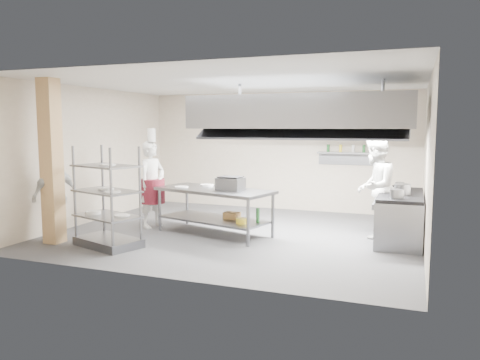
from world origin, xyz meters
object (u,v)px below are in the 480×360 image
at_px(cooking_range, 400,218).
at_px(stockpot, 402,189).
at_px(island, 214,211).
at_px(chef_line, 375,187).
at_px(chef_plating, 55,196).
at_px(pass_rack, 107,197).
at_px(griddle, 231,184).
at_px(chef_head, 152,185).

height_order(cooking_range, stockpot, stockpot).
distance_m(island, chef_line, 3.17).
height_order(island, chef_plating, chef_plating).
distance_m(pass_rack, griddle, 2.33).
relative_size(pass_rack, chef_line, 0.92).
height_order(island, griddle, griddle).
distance_m(cooking_range, chef_plating, 6.49).
xyz_separation_m(chef_line, griddle, (-2.64, -0.90, 0.06)).
xyz_separation_m(chef_line, chef_plating, (-5.60, -2.37, -0.12)).
xyz_separation_m(pass_rack, stockpot, (4.91, 2.06, 0.10)).
bearing_deg(island, griddle, 10.73).
relative_size(pass_rack, chef_plating, 1.06).
bearing_deg(cooking_range, island, -168.20).
relative_size(island, chef_head, 1.30).
bearing_deg(cooking_range, stockpot, -83.31).
distance_m(pass_rack, cooking_range, 5.41).
relative_size(chef_head, stockpot, 6.35).
height_order(pass_rack, chef_line, chef_line).
bearing_deg(stockpot, pass_rack, -157.26).
bearing_deg(stockpot, cooking_range, 96.69).
height_order(island, chef_line, chef_line).
height_order(chef_head, chef_line, chef_line).
bearing_deg(cooking_range, chef_line, 164.09).
bearing_deg(chef_plating, stockpot, 115.70).
bearing_deg(chef_plating, island, 127.55).
xyz_separation_m(pass_rack, griddle, (1.76, 1.52, 0.13)).
height_order(chef_head, stockpot, chef_head).
distance_m(chef_head, stockpot, 5.02).
bearing_deg(chef_line, griddle, -63.39).
xyz_separation_m(cooking_range, chef_plating, (-6.08, -2.23, 0.43)).
relative_size(griddle, stockpot, 1.70).
bearing_deg(griddle, cooking_range, 19.85).
distance_m(cooking_range, chef_line, 0.75).
bearing_deg(pass_rack, chef_line, 47.09).
distance_m(cooking_range, chef_head, 5.04).
bearing_deg(pass_rack, island, 66.22).
distance_m(island, pass_rack, 2.13).
relative_size(chef_head, griddle, 3.74).
relative_size(chef_plating, stockpot, 5.89).
bearing_deg(pass_rack, chef_head, 111.50).
height_order(pass_rack, stockpot, pass_rack).
relative_size(pass_rack, stockpot, 6.24).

